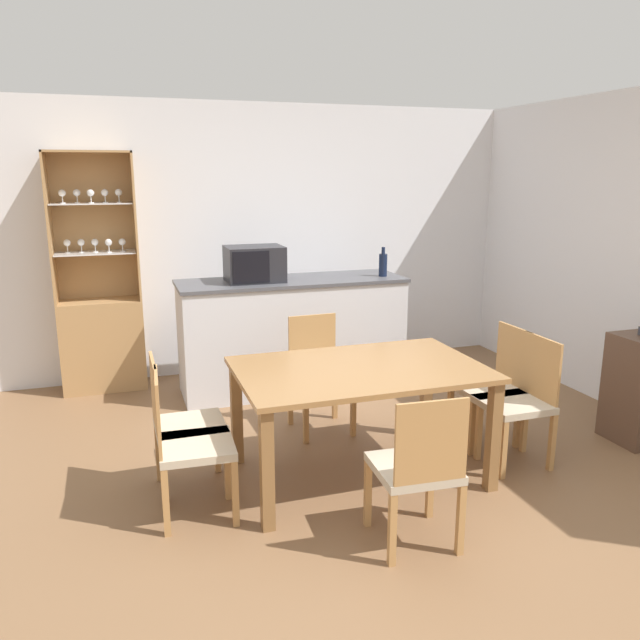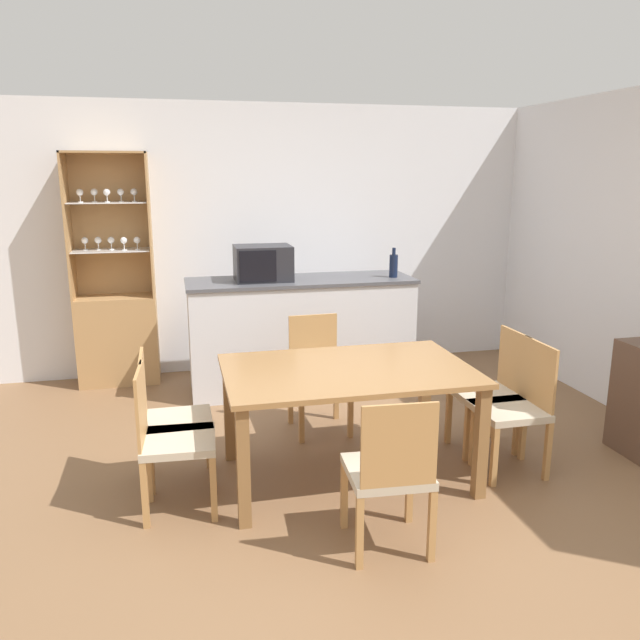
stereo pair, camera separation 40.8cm
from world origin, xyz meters
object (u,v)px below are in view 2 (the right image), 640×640
(dining_table, at_px, (347,383))
(dining_chair_side_right_far, at_px, (493,392))
(dining_chair_side_left_far, at_px, (171,420))
(wine_bottle, at_px, (394,265))
(dining_chair_head_near, at_px, (390,472))
(dining_chair_side_right_near, at_px, (515,407))
(microwave, at_px, (263,263))
(display_cabinet, at_px, (117,319))
(dining_chair_head_far, at_px, (318,374))
(dining_chair_side_left_near, at_px, (171,439))

(dining_table, distance_m, dining_chair_side_right_far, 1.11)
(dining_chair_side_left_far, relative_size, wine_bottle, 3.25)
(dining_chair_side_right_far, height_order, wine_bottle, wine_bottle)
(dining_chair_head_near, bearing_deg, dining_chair_side_right_near, 35.00)
(microwave, bearing_deg, dining_table, -81.28)
(display_cabinet, relative_size, wine_bottle, 7.93)
(dining_chair_head_far, relative_size, dining_chair_side_left_far, 1.00)
(dining_chair_side_right_near, relative_size, dining_chair_side_right_far, 1.00)
(dining_chair_head_near, bearing_deg, dining_table, 93.40)
(display_cabinet, bearing_deg, dining_chair_side_right_far, -39.15)
(dining_chair_side_left_near, bearing_deg, display_cabinet, -166.01)
(dining_chair_side_left_far, xyz_separation_m, dining_chair_side_left_near, (0.00, -0.29, 0.00))
(dining_chair_side_left_near, distance_m, microwave, 2.20)
(display_cabinet, bearing_deg, microwave, -22.62)
(dining_chair_side_left_near, height_order, microwave, microwave)
(display_cabinet, relative_size, dining_chair_side_right_far, 2.44)
(dining_chair_head_near, distance_m, microwave, 2.69)
(dining_chair_side_left_far, relative_size, dining_chair_side_left_near, 1.00)
(display_cabinet, bearing_deg, dining_table, -55.91)
(dining_chair_side_left_far, distance_m, wine_bottle, 2.58)
(dining_chair_side_right_far, distance_m, dining_chair_side_left_near, 2.19)
(dining_chair_head_near, relative_size, microwave, 1.77)
(dining_table, height_order, dining_chair_head_far, dining_chair_head_far)
(dining_chair_side_left_far, xyz_separation_m, dining_chair_head_near, (1.08, -0.96, 0.00))
(dining_chair_side_left_near, bearing_deg, dining_chair_side_right_far, 100.77)
(dining_chair_side_left_far, xyz_separation_m, dining_chair_side_right_far, (2.17, 0.00, 0.00))
(dining_table, height_order, dining_chair_side_right_far, dining_chair_side_right_far)
(dining_chair_head_far, bearing_deg, microwave, -76.13)
(dining_chair_head_near, bearing_deg, dining_chair_side_left_near, 151.97)
(dining_chair_side_right_near, xyz_separation_m, dining_chair_side_left_near, (-2.17, 0.00, 0.00))
(dining_chair_side_right_far, height_order, microwave, microwave)
(dining_chair_head_far, bearing_deg, dining_chair_side_left_far, 29.60)
(dining_chair_head_far, height_order, dining_chair_head_near, same)
(dining_chair_side_right_near, relative_size, dining_chair_side_left_far, 1.00)
(dining_chair_side_right_near, height_order, dining_chair_side_left_far, same)
(dining_table, relative_size, dining_chair_head_near, 1.78)
(display_cabinet, bearing_deg, wine_bottle, -14.54)
(dining_chair_side_right_far, xyz_separation_m, wine_bottle, (-0.20, 1.52, 0.68))
(dining_chair_side_right_near, bearing_deg, dining_chair_head_near, 121.31)
(dining_table, relative_size, wine_bottle, 5.81)
(dining_chair_head_far, xyz_separation_m, microwave, (-0.27, 0.95, 0.72))
(dining_table, height_order, dining_chair_head_near, dining_chair_head_near)
(dining_chair_side_right_near, distance_m, dining_chair_side_left_far, 2.19)
(dining_chair_side_left_far, bearing_deg, dining_chair_side_right_far, 89.61)
(dining_chair_side_right_far, height_order, dining_chair_side_left_near, same)
(dining_table, xyz_separation_m, wine_bottle, (0.89, 1.67, 0.47))
(display_cabinet, height_order, dining_chair_head_near, display_cabinet)
(dining_table, relative_size, dining_chair_side_left_far, 1.78)
(dining_chair_head_far, distance_m, microwave, 1.22)
(dining_chair_side_right_far, bearing_deg, dining_chair_side_right_near, 178.86)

